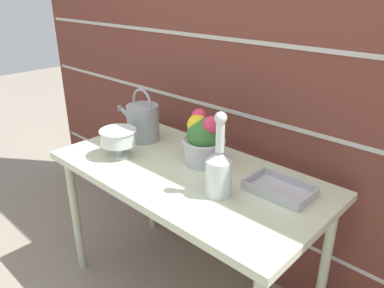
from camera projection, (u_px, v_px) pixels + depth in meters
The scene contains 7 objects.
brick_wall at pixel (246, 77), 1.86m from camera, with size 3.60×0.08×2.20m.
patio_table at pixel (187, 184), 1.75m from camera, with size 1.30×0.67×0.74m.
watering_can at pixel (143, 121), 2.02m from camera, with size 0.32×0.17×0.29m.
crystal_pedestal_bowl at pixel (118, 138), 1.82m from camera, with size 0.18×0.18×0.14m.
flower_planter at pixel (204, 140), 1.75m from camera, with size 0.21×0.21×0.25m.
glass_decanter at pixel (219, 169), 1.48m from camera, with size 0.11×0.11×0.35m.
wire_tray at pixel (279, 190), 1.53m from camera, with size 0.27×0.17×0.04m.
Camera 1 is at (1.07, -1.10, 1.53)m, focal length 35.00 mm.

